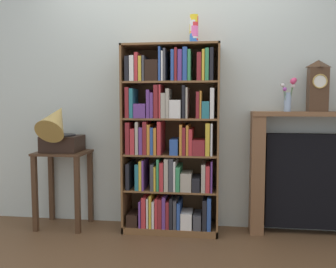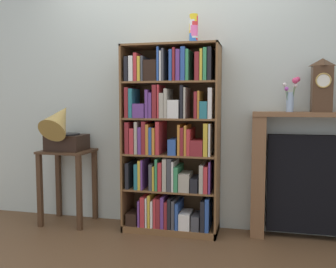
% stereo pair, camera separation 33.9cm
% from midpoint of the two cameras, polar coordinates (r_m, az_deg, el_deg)
% --- Properties ---
extents(ground_plane, '(8.08, 6.40, 0.02)m').
position_cam_midpoint_polar(ground_plane, '(3.54, 3.12, -15.10)').
color(ground_plane, brown).
extents(wall_back, '(5.08, 0.08, 2.60)m').
position_cam_midpoint_polar(wall_back, '(3.57, 6.32, 6.51)').
color(wall_back, beige).
rests_on(wall_back, ground).
extents(bookshelf, '(0.88, 0.36, 1.72)m').
position_cam_midpoint_polar(bookshelf, '(3.38, 3.19, -1.60)').
color(bookshelf, brown).
rests_on(bookshelf, ground).
extents(cup_stack, '(0.08, 0.08, 0.26)m').
position_cam_midpoint_polar(cup_stack, '(3.40, 6.95, 15.82)').
color(cup_stack, blue).
rests_on(cup_stack, bookshelf).
extents(side_table_left, '(0.48, 0.41, 0.73)m').
position_cam_midpoint_polar(side_table_left, '(3.75, -12.75, -5.74)').
color(side_table_left, '#472D1C').
rests_on(side_table_left, ground).
extents(gramophone, '(0.35, 0.50, 0.52)m').
position_cam_midpoint_polar(gramophone, '(3.62, -13.45, 0.82)').
color(gramophone, black).
rests_on(gramophone, side_table_left).
extents(fireplace_mantel, '(1.21, 0.23, 1.12)m').
position_cam_midpoint_polar(fireplace_mantel, '(3.54, 25.45, -6.19)').
color(fireplace_mantel, brown).
rests_on(fireplace_mantel, ground).
extents(mantel_clock, '(0.16, 0.14, 0.45)m').
position_cam_midpoint_polar(mantel_clock, '(3.45, 25.36, 6.84)').
color(mantel_clock, '#472D1C').
rests_on(mantel_clock, fireplace_mantel).
extents(flower_vase, '(0.15, 0.13, 0.30)m').
position_cam_midpoint_polar(flower_vase, '(3.41, 21.26, 5.57)').
color(flower_vase, '#99B2D1').
rests_on(flower_vase, fireplace_mantel).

